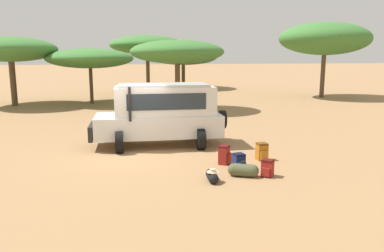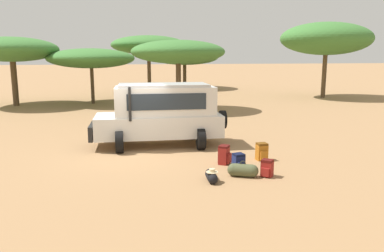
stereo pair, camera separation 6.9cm
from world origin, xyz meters
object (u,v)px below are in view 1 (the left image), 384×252
object	(u,v)px
backpack_cluster_center	(239,162)
acacia_tree_left_mid	(90,58)
acacia_tree_far_left	(10,50)
acacia_tree_far_right	(183,57)
acacia_tree_right_mid	(177,52)
backpack_outermost	(262,152)
acacia_tree_centre_back	(147,45)
duffel_bag_soft_canvas	(243,170)
backpack_beside_front_wheel	(225,155)
duffel_bag_low_black_case	(212,176)
acacia_tree_distant_right	(325,39)
backpack_near_rear_wheel	(267,168)
safari_vehicle	(161,113)

from	to	relation	value
backpack_cluster_center	acacia_tree_left_mid	bearing A→B (deg)	104.19
acacia_tree_far_left	acacia_tree_far_right	distance (m)	19.08
backpack_cluster_center	acacia_tree_far_left	size ratio (longest dim) A/B	0.07
acacia_tree_left_mid	acacia_tree_right_mid	distance (m)	7.50
backpack_outermost	acacia_tree_centre_back	size ratio (longest dim) A/B	0.09
duffel_bag_soft_canvas	backpack_beside_front_wheel	bearing A→B (deg)	94.55
duffel_bag_low_black_case	acacia_tree_distant_right	distance (m)	25.07
backpack_cluster_center	acacia_tree_far_left	distance (m)	21.36
acacia_tree_centre_back	acacia_tree_far_right	xyz separation A→B (m)	(4.69, 5.84, -1.10)
backpack_near_rear_wheel	safari_vehicle	bearing A→B (deg)	116.65
backpack_beside_front_wheel	backpack_near_rear_wheel	bearing A→B (deg)	-62.63
acacia_tree_distant_right	duffel_bag_low_black_case	bearing A→B (deg)	-129.80
backpack_beside_front_wheel	acacia_tree_distant_right	distance (m)	23.30
backpack_cluster_center	duffel_bag_low_black_case	world-z (taller)	backpack_cluster_center
backpack_beside_front_wheel	acacia_tree_far_left	distance (m)	20.65
backpack_beside_front_wheel	acacia_tree_left_mid	world-z (taller)	acacia_tree_left_mid
duffel_bag_soft_canvas	acacia_tree_far_left	bearing A→B (deg)	117.28
acacia_tree_far_right	safari_vehicle	bearing A→B (deg)	-104.66
acacia_tree_right_mid	acacia_tree_far_left	bearing A→B (deg)	154.79
duffel_bag_low_black_case	acacia_tree_far_right	size ratio (longest dim) A/B	0.10
acacia_tree_centre_back	acacia_tree_distant_right	size ratio (longest dim) A/B	0.88
safari_vehicle	acacia_tree_left_mid	size ratio (longest dim) A/B	0.80
backpack_cluster_center	safari_vehicle	bearing A→B (deg)	115.25
acacia_tree_far_right	duffel_bag_low_black_case	bearing A→B (deg)	-101.35
acacia_tree_left_mid	acacia_tree_distant_right	size ratio (longest dim) A/B	0.86
backpack_outermost	acacia_tree_distant_right	world-z (taller)	acacia_tree_distant_right
backpack_cluster_center	backpack_outermost	size ratio (longest dim) A/B	0.85
backpack_outermost	backpack_beside_front_wheel	bearing A→B (deg)	-174.38
acacia_tree_centre_back	duffel_bag_low_black_case	bearing A→B (deg)	-93.50
backpack_near_rear_wheel	acacia_tree_right_mid	size ratio (longest dim) A/B	0.08
backpack_beside_front_wheel	backpack_near_rear_wheel	distance (m)	1.74
acacia_tree_centre_back	acacia_tree_distant_right	bearing A→B (deg)	-23.82
backpack_cluster_center	acacia_tree_centre_back	size ratio (longest dim) A/B	0.07
duffel_bag_low_black_case	duffel_bag_soft_canvas	distance (m)	1.03
safari_vehicle	acacia_tree_far_right	distance (m)	27.27
acacia_tree_centre_back	safari_vehicle	bearing A→B (deg)	-96.11
backpack_outermost	acacia_tree_centre_back	world-z (taller)	acacia_tree_centre_back
duffel_bag_low_black_case	duffel_bag_soft_canvas	size ratio (longest dim) A/B	0.92
backpack_outermost	duffel_bag_soft_canvas	world-z (taller)	backpack_outermost
backpack_outermost	acacia_tree_distant_right	bearing A→B (deg)	52.00
duffel_bag_soft_canvas	acacia_tree_far_left	world-z (taller)	acacia_tree_far_left
safari_vehicle	backpack_outermost	world-z (taller)	safari_vehicle
backpack_near_rear_wheel	backpack_outermost	world-z (taller)	backpack_outermost
backpack_beside_front_wheel	acacia_tree_centre_back	world-z (taller)	acacia_tree_centre_back
duffel_bag_soft_canvas	backpack_cluster_center	bearing A→B (deg)	79.07
duffel_bag_soft_canvas	acacia_tree_far_right	distance (m)	31.43
backpack_cluster_center	backpack_outermost	xyz separation A→B (m)	(1.15, 0.81, 0.04)
acacia_tree_centre_back	acacia_tree_left_mid	bearing A→B (deg)	-130.53
acacia_tree_left_mid	acacia_tree_right_mid	xyz separation A→B (m)	(5.53, -5.05, 0.42)
safari_vehicle	acacia_tree_far_left	distance (m)	17.02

